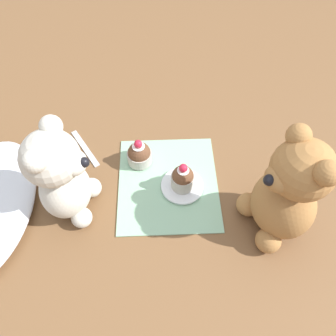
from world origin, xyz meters
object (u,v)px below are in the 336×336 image
at_px(teddy_bear_tan, 287,194).
at_px(cupcake_near_tan_bear, 183,178).
at_px(teddy_bear_cream, 61,176).
at_px(teaspoon, 85,148).
at_px(saucer_plate, 182,186).
at_px(cupcake_near_cream_bear, 139,154).

xyz_separation_m(teddy_bear_tan, cupcake_near_tan_bear, (0.08, 0.17, -0.07)).
distance_m(teddy_bear_cream, teddy_bear_tan, 0.39).
bearing_deg(teddy_bear_cream, teddy_bear_tan, -87.08).
distance_m(teddy_bear_cream, teaspoon, 0.18).
distance_m(saucer_plate, cupcake_near_tan_bear, 0.03).
height_order(teddy_bear_cream, teaspoon, teddy_bear_cream).
bearing_deg(cupcake_near_cream_bear, teddy_bear_tan, -121.08).
xyz_separation_m(saucer_plate, cupcake_near_tan_bear, (-0.00, 0.00, 0.03)).
relative_size(cupcake_near_cream_bear, teaspoon, 0.55).
relative_size(cupcake_near_cream_bear, cupcake_near_tan_bear, 0.95).
distance_m(cupcake_near_cream_bear, cupcake_near_tan_bear, 0.11).
bearing_deg(cupcake_near_tan_bear, cupcake_near_cream_bear, 51.45).
bearing_deg(saucer_plate, cupcake_near_tan_bear, 104.04).
bearing_deg(teddy_bear_tan, teddy_bear_cream, -114.50).
distance_m(teddy_bear_tan, saucer_plate, 0.21).
relative_size(teddy_bear_cream, saucer_plate, 2.44).
bearing_deg(teaspoon, cupcake_near_tan_bear, 29.63).
distance_m(cupcake_near_tan_bear, teaspoon, 0.24).
height_order(cupcake_near_cream_bear, saucer_plate, cupcake_near_cream_bear).
xyz_separation_m(cupcake_near_tan_bear, teaspoon, (0.11, 0.21, -0.04)).
height_order(cupcake_near_cream_bear, teaspoon, cupcake_near_cream_bear).
height_order(saucer_plate, cupcake_near_tan_bear, cupcake_near_tan_bear).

